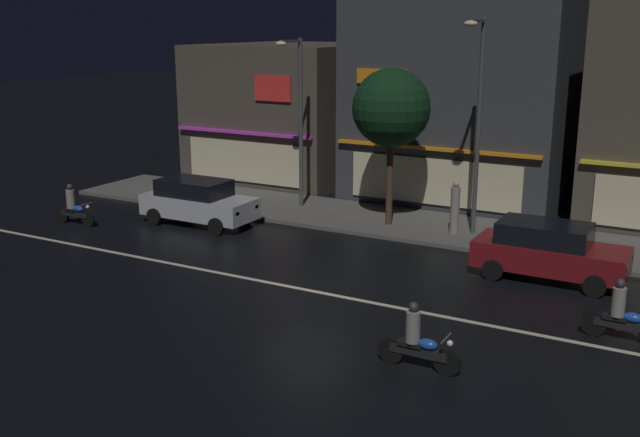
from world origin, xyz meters
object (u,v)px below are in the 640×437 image
pedestrian_on_sidewalk (455,209)px  parked_car_near_kerb (549,250)px  parked_car_trailing (198,201)px  motorcycle_trailing_far (622,315)px  traffic_cone (526,259)px  motorcycle_following (417,341)px  streetlamp_mid (477,111)px  streetlamp_west (298,109)px  motorcycle_lead (73,208)px

pedestrian_on_sidewalk → parked_car_near_kerb: bearing=-127.9°
pedestrian_on_sidewalk → parked_car_trailing: (-8.92, -2.90, -0.15)m
parked_car_near_kerb → motorcycle_trailing_far: bearing=-55.4°
pedestrian_on_sidewalk → parked_car_trailing: pedestrian_on_sidewalk is taller
parked_car_near_kerb → traffic_cone: (-0.80, 0.72, -0.59)m
motorcycle_following → traffic_cone: (0.35, 8.06, -0.36)m
streetlamp_mid → pedestrian_on_sidewalk: (-0.57, -0.15, -3.41)m
pedestrian_on_sidewalk → motorcycle_following: pedestrian_on_sidewalk is taller
parked_car_trailing → motorcycle_trailing_far: parked_car_trailing is taller
streetlamp_mid → motorcycle_trailing_far: (5.78, -6.63, -3.80)m
streetlamp_mid → parked_car_near_kerb: (3.27, -3.01, -3.56)m
streetlamp_west → motorcycle_following: size_ratio=3.46×
pedestrian_on_sidewalk → parked_car_near_kerb: pedestrian_on_sidewalk is taller
streetlamp_mid → parked_car_near_kerb: size_ratio=1.70×
parked_car_near_kerb → traffic_cone: bearing=138.2°
parked_car_trailing → traffic_cone: parked_car_trailing is taller
streetlamp_west → parked_car_near_kerb: streetlamp_west is taller
streetlamp_mid → traffic_cone: streetlamp_mid is taller
motorcycle_following → streetlamp_mid: bearing=-81.8°
pedestrian_on_sidewalk → motorcycle_following: size_ratio=0.99×
parked_car_trailing → traffic_cone: 12.00m
motorcycle_lead → motorcycle_trailing_far: bearing=-1.3°
streetlamp_mid → pedestrian_on_sidewalk: size_ratio=3.89×
streetlamp_mid → motorcycle_lead: streetlamp_mid is taller
parked_car_near_kerb → pedestrian_on_sidewalk: bearing=143.4°
parked_car_near_kerb → traffic_cone: size_ratio=7.82×
streetlamp_west → motorcycle_lead: (-6.22, -5.88, -3.42)m
streetlamp_west → pedestrian_on_sidewalk: size_ratio=3.50×
streetlamp_mid → motorcycle_trailing_far: streetlamp_mid is taller
motorcycle_lead → motorcycle_following: bearing=-15.2°
streetlamp_mid → motorcycle_lead: 15.02m
motorcycle_following → motorcycle_trailing_far: bearing=-137.8°
motorcycle_lead → motorcycle_following: (15.64, -5.01, 0.00)m
streetlamp_mid → motorcycle_following: streetlamp_mid is taller
streetlamp_west → traffic_cone: 10.85m
motorcycle_following → traffic_cone: bearing=-95.8°
streetlamp_west → parked_car_trailing: streetlamp_west is taller
traffic_cone → streetlamp_mid: bearing=137.1°
pedestrian_on_sidewalk → traffic_cone: 3.79m
pedestrian_on_sidewalk → motorcycle_following: 10.56m
parked_car_trailing → traffic_cone: (11.96, 0.76, -0.59)m
parked_car_trailing → motorcycle_following: 13.72m
streetlamp_west → streetlamp_mid: (7.30, -0.54, 0.38)m
parked_car_trailing → motorcycle_trailing_far: (15.27, -3.58, -0.24)m
motorcycle_lead → motorcycle_trailing_far: same height
streetlamp_mid → motorcycle_following: 11.23m
pedestrian_on_sidewalk → motorcycle_lead: bearing=110.6°
motorcycle_trailing_far → traffic_cone: size_ratio=3.45×
motorcycle_lead → traffic_cone: motorcycle_lead is taller
streetlamp_mid → traffic_cone: 5.35m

